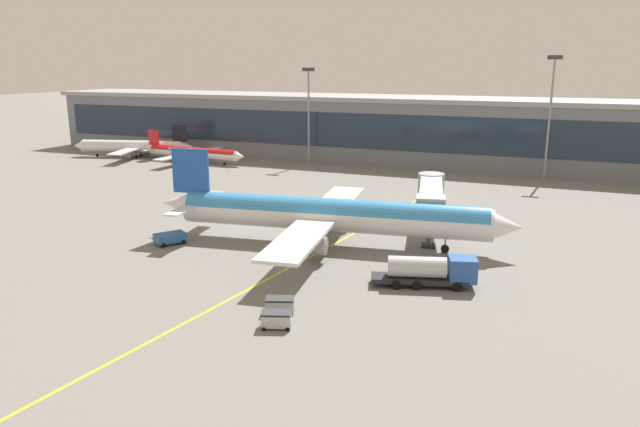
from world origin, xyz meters
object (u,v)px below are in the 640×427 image
Objects in this scene: pushback_tug at (170,238)px; commuter_jet_far at (193,152)px; baggage_cart_1 at (280,305)px; commuter_jet_near at (133,146)px; fuel_tanker at (431,271)px; baggage_cart_0 at (276,319)px; main_airliner at (330,215)px.

commuter_jet_far is at bearing 120.97° from pushback_tug.
baggage_cart_1 is 103.26m from commuter_jet_near.
baggage_cart_1 is 0.11× the size of commuter_jet_far.
fuel_tanker is at bearing -40.74° from commuter_jet_far.
pushback_tug is 1.47× the size of baggage_cart_0.
commuter_jet_near reaches higher than fuel_tanker.
main_airliner reaches higher than commuter_jet_far.
fuel_tanker is 89.78m from commuter_jet_far.
baggage_cart_0 is at bearing -52.00° from commuter_jet_far.
baggage_cart_1 is at bearing -81.16° from main_airliner.
fuel_tanker is 16.73m from baggage_cart_1.
fuel_tanker is at bearing -34.71° from commuter_jet_near.
commuter_jet_far is 0.94× the size of commuter_jet_near.
main_airliner is 4.26× the size of fuel_tanker.
pushback_tug is at bearing 175.97° from fuel_tanker.
main_airliner is at bearing 100.25° from baggage_cart_0.
fuel_tanker is at bearing -33.51° from main_airliner.
baggage_cart_0 and baggage_cart_1 have the same top height.
baggage_cart_1 is at bearing -32.40° from pushback_tug.
main_airliner is 86.64m from commuter_jet_near.
pushback_tug is 0.15× the size of commuter_jet_near.
main_airliner is at bearing -42.55° from commuter_jet_far.
main_airliner reaches higher than pushback_tug.
commuter_jet_far is (-57.45, 73.54, 1.55)m from baggage_cart_0.
commuter_jet_near is (-51.77, 57.21, 1.88)m from pushback_tug.
baggage_cart_1 is (3.41, -21.94, -3.16)m from main_airliner.
commuter_jet_near is (-18.06, 1.04, 0.40)m from commuter_jet_far.
baggage_cart_0 is (4.51, -24.94, -3.16)m from main_airliner.
baggage_cart_0 is at bearing -44.65° from commuter_jet_near.
fuel_tanker is 3.67× the size of baggage_cart_0.
pushback_tug is at bearing -47.86° from commuter_jet_near.
commuter_jet_near is (-75.51, 74.58, 1.95)m from baggage_cart_0.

